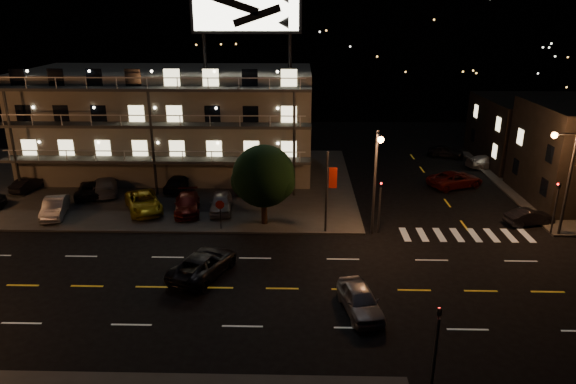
{
  "coord_description": "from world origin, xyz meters",
  "views": [
    {
      "loc": [
        3.01,
        -27.4,
        16.01
      ],
      "look_at": [
        2.16,
        8.0,
        3.41
      ],
      "focal_mm": 32.0,
      "sensor_mm": 36.0,
      "label": 1
    }
  ],
  "objects_px": {
    "lot_car_4": "(221,203)",
    "side_car_0": "(529,217)",
    "lot_car_2": "(144,202)",
    "road_car_east": "(360,300)",
    "lot_car_7": "(105,186)",
    "road_car_west": "(203,264)",
    "tree": "(263,178)"
  },
  "relations": [
    {
      "from": "lot_car_7",
      "to": "side_car_0",
      "type": "relative_size",
      "value": 1.36
    },
    {
      "from": "lot_car_4",
      "to": "side_car_0",
      "type": "xyz_separation_m",
      "value": [
        24.62,
        -1.97,
        -0.26
      ]
    },
    {
      "from": "lot_car_7",
      "to": "road_car_east",
      "type": "bearing_deg",
      "value": 119.15
    },
    {
      "from": "lot_car_2",
      "to": "road_car_east",
      "type": "bearing_deg",
      "value": -66.42
    },
    {
      "from": "lot_car_7",
      "to": "side_car_0",
      "type": "xyz_separation_m",
      "value": [
        35.78,
        -6.0,
        -0.28
      ]
    },
    {
      "from": "side_car_0",
      "to": "road_car_east",
      "type": "bearing_deg",
      "value": 116.55
    },
    {
      "from": "road_car_east",
      "to": "road_car_west",
      "type": "distance_m",
      "value": 10.32
    },
    {
      "from": "lot_car_7",
      "to": "lot_car_4",
      "type": "bearing_deg",
      "value": 140.86
    },
    {
      "from": "tree",
      "to": "side_car_0",
      "type": "height_order",
      "value": "tree"
    },
    {
      "from": "lot_car_2",
      "to": "side_car_0",
      "type": "height_order",
      "value": "lot_car_2"
    },
    {
      "from": "lot_car_2",
      "to": "side_car_0",
      "type": "xyz_separation_m",
      "value": [
        31.07,
        -1.83,
        -0.28
      ]
    },
    {
      "from": "lot_car_2",
      "to": "lot_car_4",
      "type": "height_order",
      "value": "lot_car_2"
    },
    {
      "from": "side_car_0",
      "to": "road_car_east",
      "type": "relative_size",
      "value": 0.87
    },
    {
      "from": "lot_car_2",
      "to": "road_car_east",
      "type": "height_order",
      "value": "lot_car_2"
    },
    {
      "from": "lot_car_2",
      "to": "lot_car_4",
      "type": "distance_m",
      "value": 6.45
    },
    {
      "from": "lot_car_4",
      "to": "side_car_0",
      "type": "relative_size",
      "value": 1.13
    },
    {
      "from": "lot_car_4",
      "to": "tree",
      "type": "bearing_deg",
      "value": -38.86
    },
    {
      "from": "tree",
      "to": "road_car_east",
      "type": "distance_m",
      "value": 14.05
    },
    {
      "from": "lot_car_4",
      "to": "side_car_0",
      "type": "bearing_deg",
      "value": -9.59
    },
    {
      "from": "lot_car_2",
      "to": "road_car_east",
      "type": "distance_m",
      "value": 21.94
    },
    {
      "from": "lot_car_2",
      "to": "side_car_0",
      "type": "distance_m",
      "value": 31.12
    },
    {
      "from": "tree",
      "to": "lot_car_7",
      "type": "bearing_deg",
      "value": 156.3
    },
    {
      "from": "lot_car_7",
      "to": "road_car_west",
      "type": "height_order",
      "value": "lot_car_7"
    },
    {
      "from": "road_car_east",
      "to": "road_car_west",
      "type": "bearing_deg",
      "value": 145.53
    },
    {
      "from": "lot_car_4",
      "to": "road_car_east",
      "type": "xyz_separation_m",
      "value": [
        9.95,
        -14.7,
        -0.13
      ]
    },
    {
      "from": "road_car_east",
      "to": "road_car_west",
      "type": "relative_size",
      "value": 0.81
    },
    {
      "from": "tree",
      "to": "road_car_west",
      "type": "bearing_deg",
      "value": -111.91
    },
    {
      "from": "tree",
      "to": "road_car_west",
      "type": "relative_size",
      "value": 1.15
    },
    {
      "from": "tree",
      "to": "road_car_east",
      "type": "xyz_separation_m",
      "value": [
        6.22,
        -12.2,
        -3.14
      ]
    },
    {
      "from": "road_car_west",
      "to": "lot_car_4",
      "type": "bearing_deg",
      "value": -66.07
    },
    {
      "from": "lot_car_7",
      "to": "side_car_0",
      "type": "bearing_deg",
      "value": 151.21
    },
    {
      "from": "tree",
      "to": "lot_car_7",
      "type": "height_order",
      "value": "tree"
    }
  ]
}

